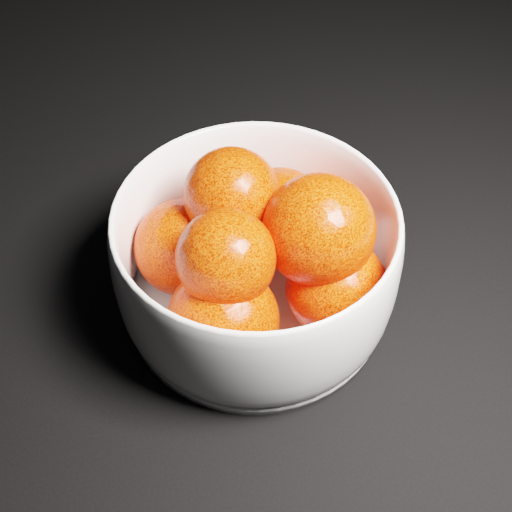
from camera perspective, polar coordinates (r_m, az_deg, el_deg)
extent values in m
cylinder|color=white|center=(0.55, 0.00, -3.43)|extent=(0.19, 0.19, 0.01)
sphere|color=#FF2E08|center=(0.55, 1.90, 3.29)|extent=(0.07, 0.07, 0.07)
sphere|color=#FF2E08|center=(0.53, -5.84, 0.69)|extent=(0.07, 0.07, 0.07)
sphere|color=#FF2E08|center=(0.48, -2.63, -5.10)|extent=(0.08, 0.08, 0.08)
sphere|color=#FF2E08|center=(0.50, 6.46, -2.51)|extent=(0.07, 0.07, 0.07)
sphere|color=#FF2E08|center=(0.50, -1.96, 4.88)|extent=(0.07, 0.07, 0.07)
sphere|color=#FF2E08|center=(0.46, -2.43, -0.17)|extent=(0.07, 0.07, 0.07)
sphere|color=#FF2E08|center=(0.48, 5.05, 2.08)|extent=(0.08, 0.08, 0.08)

